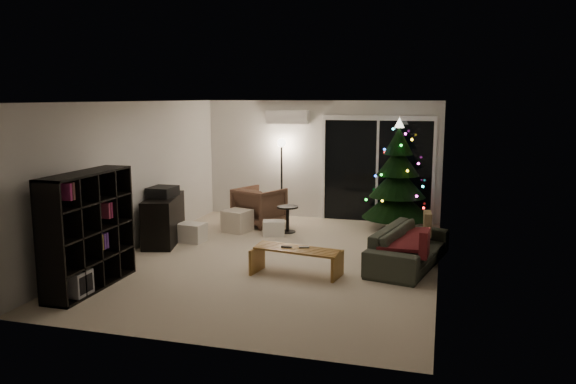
# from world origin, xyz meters

# --- Properties ---
(room) EXTENTS (6.50, 7.51, 2.60)m
(room) POSITION_xyz_m (0.46, 1.49, 1.02)
(room) COLOR beige
(room) RESTS_ON ground
(bookshelf) EXTENTS (0.83, 1.64, 1.59)m
(bookshelf) POSITION_xyz_m (-2.25, -1.98, 0.79)
(bookshelf) COLOR black
(bookshelf) RESTS_ON floor
(media_cabinet) EXTENTS (0.83, 1.41, 0.83)m
(media_cabinet) POSITION_xyz_m (-2.25, 0.48, 0.42)
(media_cabinet) COLOR black
(media_cabinet) RESTS_ON floor
(stereo) EXTENTS (0.42, 0.50, 0.18)m
(stereo) POSITION_xyz_m (-2.25, 0.48, 0.92)
(stereo) COLOR black
(stereo) RESTS_ON media_cabinet
(armchair) EXTENTS (1.10, 1.11, 0.78)m
(armchair) POSITION_xyz_m (-1.04, 2.24, 0.39)
(armchair) COLOR brown
(armchair) RESTS_ON floor
(ottoman) EXTENTS (0.57, 0.57, 0.42)m
(ottoman) POSITION_xyz_m (-1.28, 1.60, 0.21)
(ottoman) COLOR beige
(ottoman) RESTS_ON floor
(cardboard_box_a) EXTENTS (0.50, 0.40, 0.33)m
(cardboard_box_a) POSITION_xyz_m (-1.80, 0.65, 0.17)
(cardboard_box_a) COLOR beige
(cardboard_box_a) RESTS_ON floor
(cardboard_box_b) EXTENTS (0.47, 0.40, 0.28)m
(cardboard_box_b) POSITION_xyz_m (-0.51, 1.49, 0.14)
(cardboard_box_b) COLOR beige
(cardboard_box_b) RESTS_ON floor
(side_table) EXTENTS (0.44, 0.44, 0.51)m
(side_table) POSITION_xyz_m (-0.32, 1.80, 0.25)
(side_table) COLOR black
(side_table) RESTS_ON floor
(floor_lamp) EXTENTS (0.26, 0.26, 1.65)m
(floor_lamp) POSITION_xyz_m (-0.79, 2.99, 0.82)
(floor_lamp) COLOR black
(floor_lamp) RESTS_ON floor
(sofa) EXTENTS (1.21, 2.14, 0.59)m
(sofa) POSITION_xyz_m (2.05, 0.22, 0.29)
(sofa) COLOR #3D4337
(sofa) RESTS_ON floor
(sofa_throw) EXTENTS (0.63, 1.45, 0.05)m
(sofa_throw) POSITION_xyz_m (1.95, 0.22, 0.43)
(sofa_throw) COLOR maroon
(sofa_throw) RESTS_ON sofa
(cushion_a) EXTENTS (0.15, 0.40, 0.39)m
(cushion_a) POSITION_xyz_m (2.30, 0.87, 0.53)
(cushion_a) COLOR olive
(cushion_a) RESTS_ON sofa
(cushion_b) EXTENTS (0.14, 0.39, 0.39)m
(cushion_b) POSITION_xyz_m (2.30, -0.43, 0.53)
(cushion_b) COLOR maroon
(cushion_b) RESTS_ON sofa
(coffee_table) EXTENTS (1.33, 0.65, 0.40)m
(coffee_table) POSITION_xyz_m (0.51, -0.71, 0.20)
(coffee_table) COLOR brown
(coffee_table) RESTS_ON floor
(remote_a) EXTENTS (0.16, 0.05, 0.02)m
(remote_a) POSITION_xyz_m (0.36, -0.71, 0.41)
(remote_a) COLOR black
(remote_a) RESTS_ON coffee_table
(remote_b) EXTENTS (0.15, 0.09, 0.02)m
(remote_b) POSITION_xyz_m (0.61, -0.66, 0.41)
(remote_b) COLOR slate
(remote_b) RESTS_ON coffee_table
(christmas_tree) EXTENTS (1.40, 1.40, 2.18)m
(christmas_tree) POSITION_xyz_m (1.67, 2.56, 1.09)
(christmas_tree) COLOR black
(christmas_tree) RESTS_ON floor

